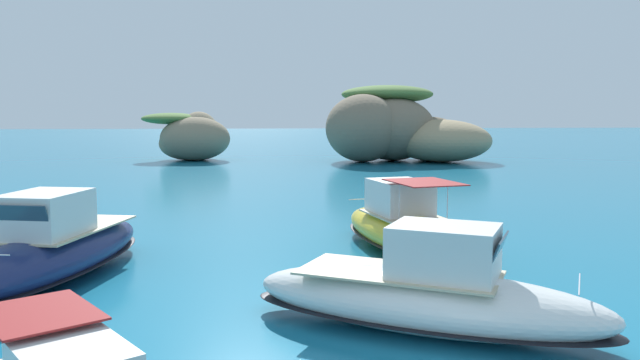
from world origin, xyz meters
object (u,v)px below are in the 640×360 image
at_px(islet_large, 398,129).
at_px(islet_small, 192,137).
at_px(motorboat_navy, 55,250).
at_px(motorboat_white, 427,296).
at_px(motorboat_yellow, 404,228).

xyz_separation_m(islet_large, islet_small, (-23.72, 3.49, -1.01)).
xyz_separation_m(islet_large, motorboat_navy, (-22.58, -49.09, -2.68)).
xyz_separation_m(motorboat_white, motorboat_navy, (-11.19, 6.06, 0.07)).
bearing_deg(motorboat_navy, islet_small, 91.25).
xyz_separation_m(islet_small, motorboat_navy, (1.14, -52.58, -1.66)).
bearing_deg(motorboat_white, islet_small, 101.88).
relative_size(islet_small, motorboat_navy, 1.09).
distance_m(islet_large, motorboat_white, 56.39).
height_order(motorboat_white, motorboat_navy, motorboat_navy).
bearing_deg(islet_large, motorboat_white, -101.66).
xyz_separation_m(motorboat_white, motorboat_yellow, (1.47, 9.03, 0.03)).
bearing_deg(islet_small, motorboat_yellow, -74.45).
relative_size(islet_small, motorboat_white, 1.20).
distance_m(motorboat_white, motorboat_navy, 12.73).
bearing_deg(motorboat_navy, motorboat_white, -28.45).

